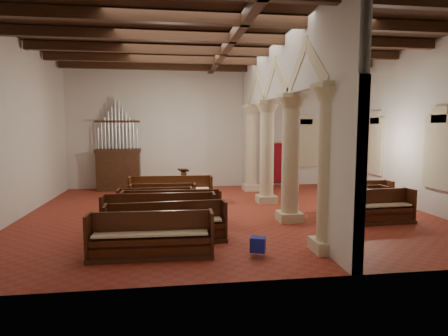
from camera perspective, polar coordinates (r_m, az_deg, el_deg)
floor at (r=13.46m, az=0.57°, el=-6.78°), size 14.00×14.00×0.00m
ceiling at (r=13.44m, az=0.60°, el=19.00°), size 14.00×14.00×0.00m
wall_back at (r=19.06m, az=-2.12°, el=6.14°), size 14.00×0.02×6.00m
wall_front at (r=7.23m, az=7.71°, el=5.91°), size 14.00×0.02×6.00m
wall_left at (r=13.91m, az=-29.40°, el=5.31°), size 0.02×12.00×6.00m
wall_right at (r=15.75m, az=26.78°, el=5.46°), size 0.02×12.00×6.00m
ceiling_beams at (r=13.40m, az=0.59°, el=18.25°), size 13.80×11.80×0.30m
arcade at (r=13.50m, az=8.24°, el=8.43°), size 0.90×11.90×6.00m
window_right_a at (r=14.55m, az=29.91°, el=2.13°), size 0.03×1.00×2.20m
window_right_b at (r=17.88m, az=22.04°, el=3.12°), size 0.03×1.00×2.20m
window_back at (r=20.19m, az=12.19°, el=3.74°), size 1.00×0.03×2.20m
pipe_organ at (r=18.71m, az=-15.78°, el=0.92°), size 2.10×0.85×4.40m
lectern at (r=17.52m, az=-6.12°, el=-2.18°), size 0.56×0.59×1.15m
dossal_curtain at (r=19.74m, az=8.09°, el=0.76°), size 1.80×0.07×2.17m
processional_banner at (r=19.57m, az=10.24°, el=-0.46°), size 0.50×0.63×2.26m
hymnal_box_a at (r=9.05m, az=5.19°, el=-11.53°), size 0.43×0.39×0.35m
hymnal_box_b at (r=11.43m, az=-4.42°, el=-7.80°), size 0.35×0.29×0.33m
hymnal_box_c at (r=12.64m, az=-2.59°, el=-6.39°), size 0.38×0.32×0.34m
tube_heater_a at (r=9.15m, az=-11.74°, el=-12.21°), size 0.83×0.44×0.09m
tube_heater_b at (r=10.54m, az=-6.05°, el=-9.61°), size 0.97×0.35×0.10m
nave_pew_0 at (r=9.06m, az=-11.03°, el=-11.10°), size 2.91×0.79×1.06m
nave_pew_1 at (r=10.08m, az=-8.72°, el=-9.27°), size 3.19×0.92×1.07m
nave_pew_2 at (r=11.18m, az=-9.83°, el=-7.67°), size 3.28×0.79×1.10m
nave_pew_3 at (r=12.21m, az=-7.95°, el=-6.60°), size 3.20×0.85×1.01m
nave_pew_4 at (r=13.05m, az=-10.39°, el=-5.87°), size 2.53×0.68×0.96m
nave_pew_5 at (r=14.00m, az=-9.24°, el=-5.02°), size 2.42×0.72×0.96m
nave_pew_6 at (r=15.07m, az=-8.08°, el=-4.04°), size 3.30×0.82×1.09m
aisle_pew_0 at (r=12.99m, az=22.95°, el=-6.14°), size 2.04×0.82×1.07m
aisle_pew_1 at (r=13.80m, az=19.49°, el=-5.38°), size 2.10×0.71×1.01m
aisle_pew_2 at (r=14.64m, az=20.34°, el=-4.66°), size 2.12×0.75×1.08m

